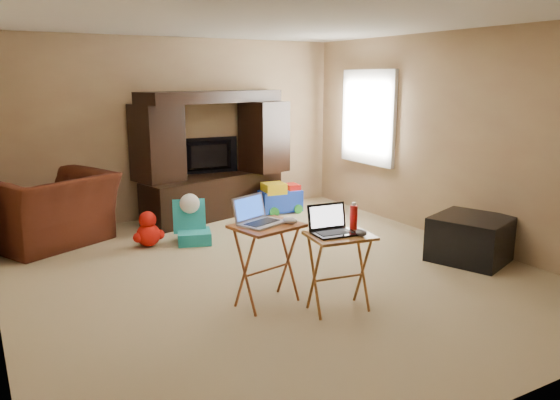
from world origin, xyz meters
TOP-DOWN VIEW (x-y plane):
  - floor at (0.00, 0.00)m, footprint 5.50×5.50m
  - ceiling at (0.00, 0.00)m, footprint 5.50×5.50m
  - wall_back at (0.00, 2.75)m, footprint 5.00×0.00m
  - wall_front at (0.00, -2.75)m, footprint 5.00×0.00m
  - wall_right at (2.50, 0.00)m, footprint 0.00×5.50m
  - window_pane at (2.48, 1.55)m, footprint 0.00×1.20m
  - window_frame at (2.46, 1.55)m, footprint 0.06×1.14m
  - entertainment_center at (0.44, 2.45)m, footprint 2.24×1.10m
  - television at (0.44, 2.61)m, footprint 0.91×0.19m
  - recliner at (-1.81, 2.15)m, footprint 1.68×1.61m
  - child_rocker at (-0.31, 1.35)m, footprint 0.51×0.55m
  - plush_toy at (-0.83, 1.49)m, footprint 0.39×0.32m
  - push_toy at (1.36, 2.15)m, footprint 0.67×0.51m
  - ottoman at (2.09, -0.75)m, footprint 0.96×0.96m
  - tray_table_left at (-0.41, -0.69)m, footprint 0.64×0.55m
  - tray_table_right at (0.05, -1.11)m, footprint 0.58×0.49m
  - laptop_left at (-0.44, -0.66)m, footprint 0.46×0.42m
  - laptop_right at (0.01, -1.09)m, footprint 0.38×0.33m
  - mouse_left at (-0.22, -0.76)m, footprint 0.14×0.17m
  - mouse_right at (0.18, -1.23)m, footprint 0.13×0.16m
  - water_bottle at (0.25, -1.03)m, footprint 0.07×0.07m

SIDE VIEW (x-z plane):
  - floor at x=0.00m, z-range 0.00..0.00m
  - plush_toy at x=-0.83m, z-range 0.00..0.43m
  - push_toy at x=1.36m, z-range 0.00..0.47m
  - ottoman at x=2.09m, z-range 0.00..0.48m
  - child_rocker at x=-0.31m, z-range 0.00..0.52m
  - tray_table_right at x=0.05m, z-range 0.00..0.68m
  - tray_table_left at x=-0.41m, z-range 0.00..0.72m
  - recliner at x=-1.81m, z-range 0.00..0.85m
  - mouse_right at x=0.18m, z-range 0.68..0.73m
  - mouse_left at x=-0.22m, z-range 0.72..0.78m
  - water_bottle at x=0.25m, z-range 0.68..0.89m
  - laptop_right at x=0.01m, z-range 0.68..0.92m
  - laptop_left at x=-0.44m, z-range 0.72..0.96m
  - television at x=0.44m, z-range 0.59..1.11m
  - entertainment_center at x=0.44m, z-range 0.00..1.78m
  - wall_back at x=0.00m, z-range -1.25..3.75m
  - wall_front at x=0.00m, z-range -1.25..3.75m
  - wall_right at x=2.50m, z-range -1.50..4.00m
  - window_pane at x=2.48m, z-range 0.80..2.00m
  - window_frame at x=2.46m, z-range 0.73..2.07m
  - ceiling at x=0.00m, z-range 2.50..2.50m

